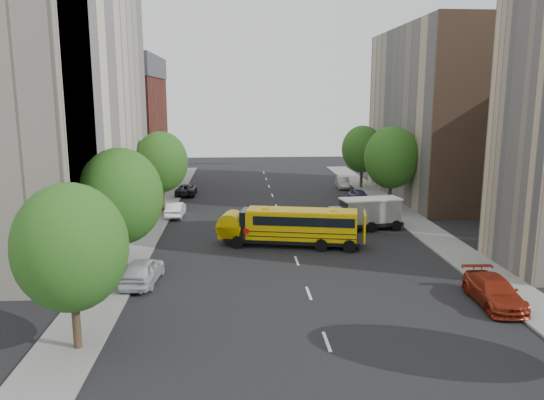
{
  "coord_description": "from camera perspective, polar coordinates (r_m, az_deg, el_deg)",
  "views": [
    {
      "loc": [
        -3.99,
        -36.04,
        10.92
      ],
      "look_at": [
        -1.4,
        2.0,
        3.42
      ],
      "focal_mm": 35.0,
      "sensor_mm": 36.0,
      "label": 1
    }
  ],
  "objects": [
    {
      "name": "sidewalk_left",
      "position": [
        43.11,
        -13.83,
        -3.79
      ],
      "size": [
        3.0,
        80.0,
        0.12
      ],
      "primitive_type": "cube",
      "color": "slate",
      "rests_on": "ground"
    },
    {
      "name": "parked_car_5",
      "position": [
        64.35,
        7.62,
        1.85
      ],
      "size": [
        1.6,
        4.03,
        1.31
      ],
      "primitive_type": "imported",
      "rotation": [
        0.0,
        0.0,
        -0.06
      ],
      "color": "#9C9B96",
      "rests_on": "ground"
    },
    {
      "name": "safari_truck",
      "position": [
        44.55,
        10.01,
        -1.4
      ],
      "size": [
        6.39,
        3.17,
        2.62
      ],
      "rotation": [
        0.0,
        0.0,
        0.16
      ],
      "color": "black",
      "rests_on": "ground"
    },
    {
      "name": "sidewalk_right",
      "position": [
        45.19,
        16.3,
        -3.23
      ],
      "size": [
        3.0,
        80.0,
        0.12
      ],
      "primitive_type": "cube",
      "color": "slate",
      "rests_on": "ground"
    },
    {
      "name": "parked_car_3",
      "position": [
        30.88,
        22.77,
        -9.04
      ],
      "size": [
        2.31,
        5.14,
        1.46
      ],
      "primitive_type": "imported",
      "rotation": [
        0.0,
        0.0,
        -0.05
      ],
      "color": "maroon",
      "rests_on": "ground"
    },
    {
      "name": "parked_car_1",
      "position": [
        49.39,
        -10.34,
        -1.01
      ],
      "size": [
        1.55,
        4.18,
        1.37
      ],
      "primitive_type": "imported",
      "rotation": [
        0.0,
        0.0,
        3.12
      ],
      "color": "white",
      "rests_on": "ground"
    },
    {
      "name": "parked_car_2",
      "position": [
        60.07,
        -9.2,
        1.13
      ],
      "size": [
        2.22,
        4.65,
        1.28
      ],
      "primitive_type": "imported",
      "rotation": [
        0.0,
        0.0,
        3.12
      ],
      "color": "black",
      "rests_on": "ground"
    },
    {
      "name": "building_right_far",
      "position": [
        60.23,
        17.73,
        8.79
      ],
      "size": [
        10.0,
        22.0,
        18.0
      ],
      "primitive_type": "cube",
      "color": "tan",
      "rests_on": "ground"
    },
    {
      "name": "street_tree_5",
      "position": [
        64.13,
        9.68,
        5.41
      ],
      "size": [
        4.86,
        4.86,
        7.51
      ],
      "color": "#38281C",
      "rests_on": "ground"
    },
    {
      "name": "ground",
      "position": [
        37.87,
        2.32,
        -5.64
      ],
      "size": [
        120.0,
        120.0,
        0.0
      ],
      "primitive_type": "plane",
      "color": "black",
      "rests_on": "ground"
    },
    {
      "name": "school_bus",
      "position": [
        39.11,
        2.05,
        -2.7
      ],
      "size": [
        10.23,
        4.23,
        2.82
      ],
      "rotation": [
        0.0,
        0.0,
        -0.2
      ],
      "color": "black",
      "rests_on": "ground"
    },
    {
      "name": "building_right_sidewall",
      "position": [
        50.16,
        22.34,
        8.11
      ],
      "size": [
        10.1,
        0.3,
        18.0
      ],
      "primitive_type": "cube",
      "color": "brown",
      "rests_on": "ground"
    },
    {
      "name": "street_tree_2",
      "position": [
        50.89,
        -11.82,
        4.02
      ],
      "size": [
        4.99,
        4.99,
        7.71
      ],
      "color": "#38281C",
      "rests_on": "ground"
    },
    {
      "name": "street_tree_1",
      "position": [
        33.33,
        -15.97,
        0.38
      ],
      "size": [
        5.12,
        5.12,
        7.9
      ],
      "color": "#38281C",
      "rests_on": "ground"
    },
    {
      "name": "building_left_cream",
      "position": [
        44.32,
        -22.63,
        9.1
      ],
      "size": [
        10.0,
        26.0,
        20.0
      ],
      "primitive_type": "cube",
      "color": "beige",
      "rests_on": "ground"
    },
    {
      "name": "parked_car_0",
      "position": [
        32.46,
        -13.77,
        -7.4
      ],
      "size": [
        2.26,
        4.75,
        1.57
      ],
      "primitive_type": "imported",
      "rotation": [
        0.0,
        0.0,
        3.05
      ],
      "color": "silver",
      "rests_on": "ground"
    },
    {
      "name": "building_left_redbrick",
      "position": [
        65.7,
        -16.32,
        6.83
      ],
      "size": [
        10.0,
        15.0,
        13.0
      ],
      "primitive_type": "cube",
      "color": "maroon",
      "rests_on": "ground"
    },
    {
      "name": "street_tree_0",
      "position": [
        23.96,
        -20.84,
        -4.81
      ],
      "size": [
        4.8,
        4.8,
        7.41
      ],
      "color": "#38281C",
      "rests_on": "ground"
    },
    {
      "name": "street_tree_4",
      "position": [
        52.56,
        12.73,
        4.47
      ],
      "size": [
        5.25,
        5.25,
        8.1
      ],
      "color": "#38281C",
      "rests_on": "ground"
    },
    {
      "name": "lane_markings",
      "position": [
        47.48,
        1.02,
        -2.16
      ],
      "size": [
        0.15,
        64.0,
        0.01
      ],
      "primitive_type": "cube",
      "color": "silver",
      "rests_on": "ground"
    },
    {
      "name": "parked_car_4",
      "position": [
        55.98,
        9.37,
        0.43
      ],
      "size": [
        1.79,
        4.0,
        1.33
      ],
      "primitive_type": "imported",
      "rotation": [
        0.0,
        0.0,
        0.06
      ],
      "color": "#313155",
      "rests_on": "ground"
    }
  ]
}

